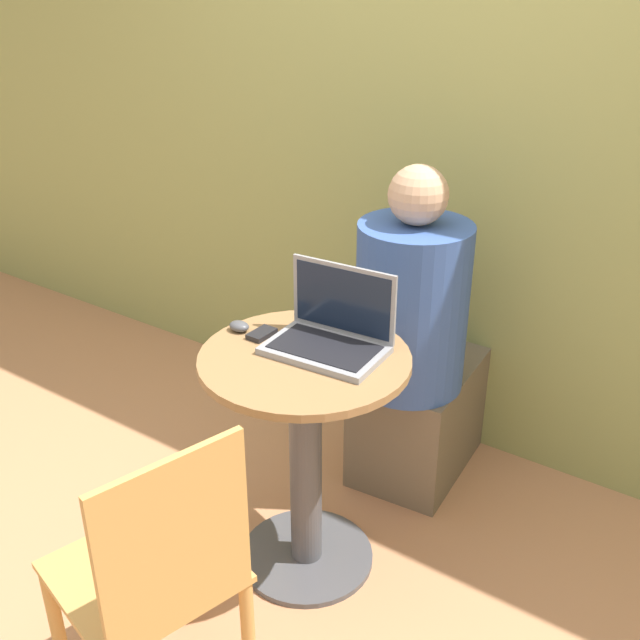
# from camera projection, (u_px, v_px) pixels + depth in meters

# --- Properties ---
(ground_plane) EXTENTS (12.00, 12.00, 0.00)m
(ground_plane) POSITION_uv_depth(u_px,v_px,m) (307.00, 558.00, 2.49)
(ground_plane) COLOR tan
(back_wall) EXTENTS (7.00, 0.05, 2.60)m
(back_wall) POSITION_uv_depth(u_px,v_px,m) (462.00, 114.00, 2.63)
(back_wall) COLOR #939956
(back_wall) RESTS_ON ground_plane
(round_table) EXTENTS (0.62, 0.62, 0.77)m
(round_table) POSITION_uv_depth(u_px,v_px,m) (305.00, 437.00, 2.27)
(round_table) COLOR #4C4C51
(round_table) RESTS_ON ground_plane
(laptop) EXTENTS (0.35, 0.24, 0.24)m
(laptop) POSITION_uv_depth(u_px,v_px,m) (331.00, 332.00, 2.17)
(laptop) COLOR gray
(laptop) RESTS_ON round_table
(cell_phone) EXTENTS (0.06, 0.09, 0.02)m
(cell_phone) POSITION_uv_depth(u_px,v_px,m) (262.00, 334.00, 2.26)
(cell_phone) COLOR black
(cell_phone) RESTS_ON round_table
(computer_mouse) EXTENTS (0.07, 0.05, 0.03)m
(computer_mouse) POSITION_uv_depth(u_px,v_px,m) (239.00, 326.00, 2.29)
(computer_mouse) COLOR #4C4C51
(computer_mouse) RESTS_ON round_table
(chair_empty) EXTENTS (0.49, 0.49, 0.89)m
(chair_empty) POSITION_uv_depth(u_px,v_px,m) (157.00, 582.00, 1.78)
(chair_empty) COLOR tan
(chair_empty) RESTS_ON ground_plane
(person_seated) EXTENTS (0.41, 0.61, 1.22)m
(person_seated) POSITION_uv_depth(u_px,v_px,m) (415.00, 359.00, 2.68)
(person_seated) COLOR brown
(person_seated) RESTS_ON ground_plane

